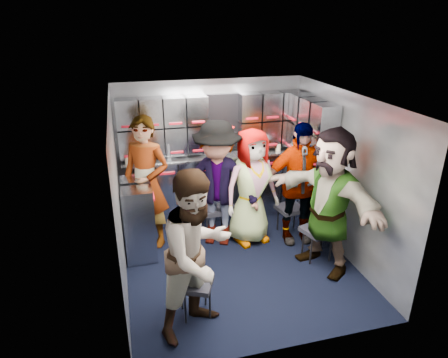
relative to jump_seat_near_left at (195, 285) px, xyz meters
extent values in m
plane|color=black|center=(0.71, 0.81, -0.36)|extent=(3.00, 3.00, 0.00)
cube|color=gray|center=(0.71, 2.31, 0.69)|extent=(2.80, 0.04, 2.10)
cube|color=gray|center=(-0.69, 0.81, 0.69)|extent=(0.04, 3.00, 2.10)
cube|color=gray|center=(2.11, 0.81, 0.69)|extent=(0.04, 3.00, 2.10)
cube|color=silver|center=(0.71, 0.81, 1.74)|extent=(2.80, 3.00, 0.02)
cube|color=#8D919B|center=(0.71, 2.10, 0.13)|extent=(2.68, 0.38, 0.99)
cube|color=#8D919B|center=(-0.48, 1.37, 0.13)|extent=(0.38, 0.76, 0.99)
cube|color=#BABDC2|center=(0.71, 2.10, 0.65)|extent=(2.68, 0.42, 0.03)
cube|color=#8D919B|center=(0.71, 2.16, 1.13)|extent=(2.68, 0.28, 0.82)
cube|color=#8D919B|center=(1.96, 1.51, 1.13)|extent=(0.28, 1.00, 0.82)
cube|color=#8D919B|center=(1.96, 1.41, 0.14)|extent=(0.28, 1.20, 1.00)
cube|color=#B50F1E|center=(0.71, 1.90, 0.52)|extent=(2.60, 0.02, 0.03)
cube|color=black|center=(0.00, 0.00, 0.02)|extent=(0.45, 0.44, 0.06)
cylinder|color=black|center=(-0.13, -0.11, -0.18)|extent=(0.02, 0.02, 0.37)
cylinder|color=black|center=(0.13, -0.11, -0.18)|extent=(0.02, 0.02, 0.37)
cylinder|color=black|center=(-0.13, 0.11, -0.18)|extent=(0.02, 0.02, 0.37)
cylinder|color=black|center=(0.13, 0.11, -0.18)|extent=(0.02, 0.02, 0.37)
cube|color=black|center=(0.57, 1.55, 0.04)|extent=(0.37, 0.35, 0.06)
cylinder|color=black|center=(0.44, 1.43, -0.17)|extent=(0.02, 0.02, 0.39)
cylinder|color=black|center=(0.71, 1.43, -0.17)|extent=(0.02, 0.02, 0.39)
cylinder|color=black|center=(0.44, 1.66, -0.17)|extent=(0.02, 0.02, 0.39)
cylinder|color=black|center=(0.71, 1.66, -0.17)|extent=(0.02, 0.02, 0.39)
cube|color=black|center=(1.03, 1.49, 0.02)|extent=(0.36, 0.34, 0.05)
cylinder|color=black|center=(0.90, 1.38, -0.18)|extent=(0.02, 0.02, 0.37)
cylinder|color=black|center=(1.16, 1.38, -0.18)|extent=(0.02, 0.02, 0.37)
cylinder|color=black|center=(0.90, 1.60, -0.18)|extent=(0.02, 0.02, 0.37)
cylinder|color=black|center=(1.16, 1.60, -0.18)|extent=(0.02, 0.02, 0.37)
cube|color=black|center=(1.64, 1.34, 0.03)|extent=(0.40, 0.39, 0.06)
cylinder|color=black|center=(1.51, 1.23, -0.18)|extent=(0.02, 0.02, 0.37)
cylinder|color=black|center=(1.77, 1.23, -0.18)|extent=(0.02, 0.02, 0.37)
cylinder|color=black|center=(1.51, 1.45, -0.18)|extent=(0.02, 0.02, 0.37)
cylinder|color=black|center=(1.77, 1.45, -0.18)|extent=(0.02, 0.02, 0.37)
cube|color=black|center=(1.72, 0.64, 0.04)|extent=(0.46, 0.45, 0.06)
cylinder|color=black|center=(1.58, 0.53, -0.17)|extent=(0.02, 0.02, 0.39)
cylinder|color=black|center=(1.85, 0.53, -0.17)|extent=(0.02, 0.02, 0.39)
cylinder|color=black|center=(1.58, 0.76, -0.17)|extent=(0.02, 0.02, 0.39)
cylinder|color=black|center=(1.85, 0.76, -0.17)|extent=(0.02, 0.02, 0.39)
imported|color=black|center=(-0.33, 1.58, 0.53)|extent=(0.78, 0.71, 1.80)
imported|color=black|center=(0.00, -0.18, 0.49)|extent=(1.05, 0.99, 1.71)
imported|color=black|center=(0.57, 1.37, 0.50)|extent=(1.29, 1.05, 1.74)
imported|color=black|center=(1.03, 1.31, 0.44)|extent=(0.88, 0.67, 1.61)
imported|color=black|center=(1.64, 1.16, 0.48)|extent=(1.02, 0.49, 1.70)
imported|color=black|center=(1.72, 0.46, 0.54)|extent=(1.13, 1.75, 1.81)
cylinder|color=white|center=(0.03, 2.05, 0.78)|extent=(0.07, 0.07, 0.23)
cylinder|color=white|center=(0.68, 2.05, 0.79)|extent=(0.06, 0.06, 0.25)
cylinder|color=white|center=(1.51, 2.05, 0.80)|extent=(0.07, 0.07, 0.27)
cylinder|color=tan|center=(-0.54, 2.04, 0.71)|extent=(0.07, 0.07, 0.10)
cylinder|color=tan|center=(1.70, 2.04, 0.72)|extent=(0.07, 0.07, 0.10)
camera|label=1|loc=(-0.57, -3.35, 2.59)|focal=32.00mm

